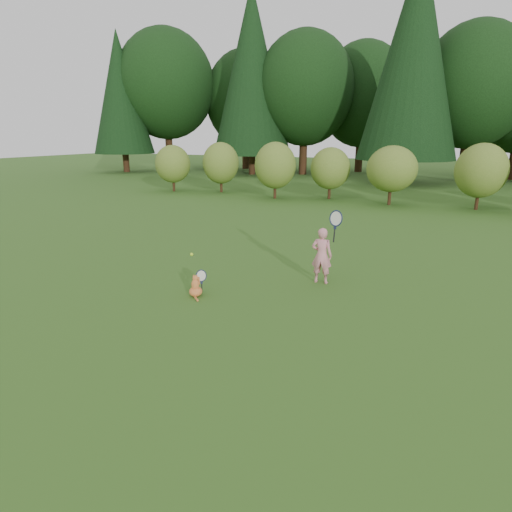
% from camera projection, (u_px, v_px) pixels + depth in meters
% --- Properties ---
extents(ground, '(100.00, 100.00, 0.00)m').
position_uv_depth(ground, '(229.00, 301.00, 8.11)').
color(ground, '#315518').
rests_on(ground, ground).
extents(shrub_row, '(28.00, 3.00, 2.80)m').
position_uv_depth(shrub_row, '(364.00, 172.00, 19.12)').
color(shrub_row, '#547223').
rests_on(shrub_row, ground).
extents(woodland_backdrop, '(48.00, 10.00, 15.00)m').
position_uv_depth(woodland_backdrop, '(401.00, 58.00, 26.21)').
color(woodland_backdrop, black).
rests_on(woodland_backdrop, ground).
extents(child, '(0.67, 0.39, 1.78)m').
position_uv_depth(child, '(322.00, 254.00, 8.93)').
color(child, pink).
rests_on(child, ground).
extents(cat, '(0.41, 0.61, 0.59)m').
position_uv_depth(cat, '(196.00, 285.00, 8.31)').
color(cat, '#D85E29').
rests_on(cat, ground).
extents(tennis_ball, '(0.07, 0.07, 0.07)m').
position_uv_depth(tennis_ball, '(192.00, 254.00, 9.05)').
color(tennis_ball, '#B6DD1A').
rests_on(tennis_ball, ground).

